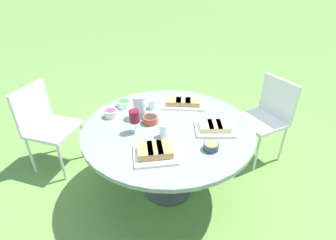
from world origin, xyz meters
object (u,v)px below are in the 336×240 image
at_px(chair_near_left, 267,113).
at_px(water_pitcher, 139,107).
at_px(wine_glass, 134,117).
at_px(dining_table, 168,134).
at_px(handbag, 218,124).
at_px(chair_near_right, 45,122).

relative_size(chair_near_left, water_pitcher, 4.30).
xyz_separation_m(chair_near_left, wine_glass, (0.55, 1.35, 0.33)).
bearing_deg(wine_glass, chair_near_left, -112.14).
height_order(dining_table, water_pitcher, water_pitcher).
height_order(dining_table, handbag, dining_table).
xyz_separation_m(dining_table, chair_near_left, (-0.41, -1.12, -0.11)).
height_order(water_pitcher, wine_glass, water_pitcher).
bearing_deg(dining_table, water_pitcher, 11.38).
bearing_deg(wine_glass, chair_near_right, 16.20).
distance_m(chair_near_left, wine_glass, 1.50).
bearing_deg(wine_glass, dining_table, -121.05).
distance_m(chair_near_right, water_pitcher, 1.06).
height_order(wine_glass, handbag, wine_glass).
distance_m(dining_table, handbag, 1.27).
height_order(chair_near_left, handbag, chair_near_left).
xyz_separation_m(dining_table, water_pitcher, (0.28, 0.06, 0.19)).
distance_m(dining_table, water_pitcher, 0.34).
relative_size(chair_near_right, handbag, 2.42).
relative_size(water_pitcher, wine_glass, 1.08).
bearing_deg(dining_table, chair_near_right, 24.54).
xyz_separation_m(wine_glass, handbag, (0.03, -1.39, -0.73)).
relative_size(dining_table, wine_glass, 7.47).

